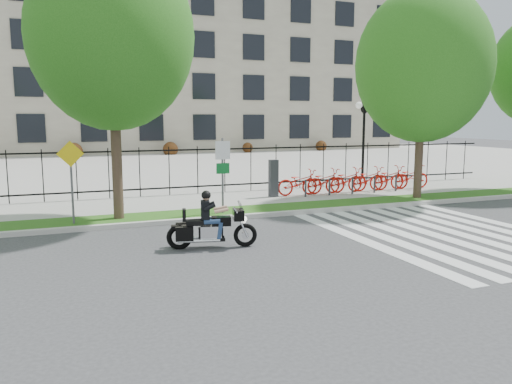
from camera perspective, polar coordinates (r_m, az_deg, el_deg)
name	(u,v)px	position (r m, az deg, el deg)	size (l,w,h in m)	color
ground	(291,249)	(12.76, 4.07, -6.52)	(120.00, 120.00, 0.00)	#353537
curb	(238,217)	(16.44, -2.08, -2.86)	(60.00, 0.20, 0.15)	beige
grass_verge	(230,212)	(17.23, -3.02, -2.35)	(60.00, 1.50, 0.15)	#245415
sidewalk	(210,201)	(19.58, -5.33, -1.08)	(60.00, 3.50, 0.15)	#A19F97
plaza	(141,164)	(36.65, -12.99, 3.09)	(80.00, 34.00, 0.10)	#A19F97
crosswalk_stripes	(443,233)	(15.41, 20.55, -4.42)	(5.70, 8.00, 0.01)	silver
iron_fence	(198,170)	(21.11, -6.70, 2.53)	(30.00, 0.06, 2.00)	black
office_building	(109,55)	(56.69, -16.43, 14.79)	(60.00, 21.90, 20.15)	gray
lamp_post_right	(364,120)	(27.74, 12.25, 8.02)	(1.06, 0.70, 4.25)	black
street_tree_1	(112,36)	(16.34, -16.16, 16.76)	(4.97, 4.97, 8.47)	#3E2C22
street_tree_2	(423,65)	(20.93, 18.56, 13.57)	(5.19, 5.19, 8.17)	#3E2C22
bike_share_station	(356,179)	(21.96, 11.37, 1.42)	(7.89, 0.89, 1.50)	#2D2D33
sign_pole_regulatory	(223,166)	(16.54, -3.83, 3.02)	(0.50, 0.09, 2.50)	#59595B
sign_pole_warning	(71,171)	(15.78, -20.38, 2.27)	(0.78, 0.09, 2.49)	#59595B
motorcycle_rider	(212,225)	(12.77, -5.10, -3.77)	(2.28, 0.96, 1.79)	black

